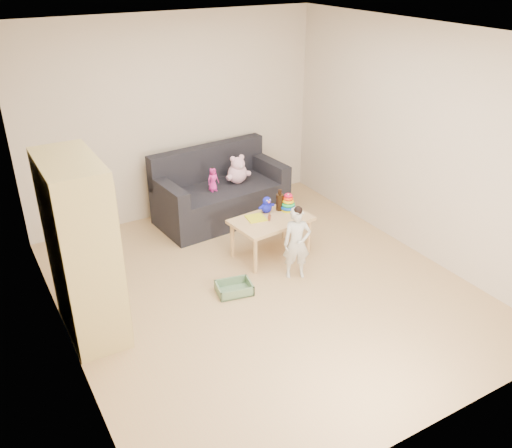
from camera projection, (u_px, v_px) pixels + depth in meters
room at (264, 175)px, 5.22m from camera, size 4.50×4.50×4.50m
wardrobe at (82, 250)px, 4.82m from camera, size 0.48×0.95×1.71m
sofa at (222, 202)px, 7.20m from camera, size 1.75×0.98×0.47m
play_table at (271, 237)px, 6.35m from camera, size 0.95×0.66×0.47m
storage_bin at (234, 288)px, 5.71m from camera, size 0.41×0.34×0.11m
toddler at (297, 244)px, 5.85m from camera, size 0.35×0.30×0.80m
pink_bear at (237, 171)px, 7.12m from camera, size 0.32×0.29×0.32m
doll at (213, 180)px, 6.88m from camera, size 0.16×0.12×0.31m
ring_stacker at (288, 204)px, 6.41m from camera, size 0.18×0.18×0.21m
brown_bottle at (280, 201)px, 6.40m from camera, size 0.09×0.09×0.26m
blue_plush at (266, 204)px, 6.35m from camera, size 0.17×0.14×0.20m
wooden_figure at (269, 217)px, 6.17m from camera, size 0.04×0.03×0.10m
yellow_book at (256, 218)px, 6.24m from camera, size 0.24×0.24×0.02m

